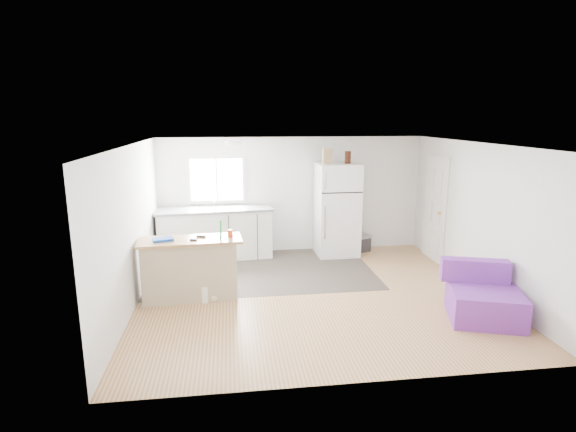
# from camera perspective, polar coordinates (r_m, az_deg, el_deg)

# --- Properties ---
(room) EXTENTS (5.51, 5.01, 2.41)m
(room) POSITION_cam_1_polar(r_m,az_deg,el_deg) (7.01, 3.32, -0.78)
(room) COLOR #925E3D
(room) RESTS_ON ground
(vinyl_zone) EXTENTS (4.05, 2.50, 0.00)m
(vinyl_zone) POSITION_cam_1_polar(r_m,az_deg,el_deg) (8.45, -3.25, -6.89)
(vinyl_zone) COLOR #372F29
(vinyl_zone) RESTS_ON floor
(window) EXTENTS (1.18, 0.06, 0.98)m
(window) POSITION_cam_1_polar(r_m,az_deg,el_deg) (9.28, -9.05, 4.58)
(window) COLOR white
(window) RESTS_ON back_wall
(interior_door) EXTENTS (0.11, 0.92, 2.10)m
(interior_door) POSITION_cam_1_polar(r_m,az_deg,el_deg) (9.35, 18.12, 0.86)
(interior_door) COLOR white
(interior_door) RESTS_ON right_wall
(ceiling_fixture) EXTENTS (0.30, 0.30, 0.07)m
(ceiling_fixture) POSITION_cam_1_polar(r_m,az_deg,el_deg) (7.91, -6.91, 9.19)
(ceiling_fixture) COLOR white
(ceiling_fixture) RESTS_ON ceiling
(kitchen_cabinets) EXTENTS (2.35, 0.93, 1.32)m
(kitchen_cabinets) POSITION_cam_1_polar(r_m,az_deg,el_deg) (9.14, -9.25, -2.13)
(kitchen_cabinets) COLOR white
(kitchen_cabinets) RESTS_ON floor
(peninsula) EXTENTS (1.61, 0.70, 0.96)m
(peninsula) POSITION_cam_1_polar(r_m,az_deg,el_deg) (7.22, -12.35, -6.52)
(peninsula) COLOR #BEB189
(peninsula) RESTS_ON floor
(refrigerator) EXTENTS (0.85, 0.80, 1.89)m
(refrigerator) POSITION_cam_1_polar(r_m,az_deg,el_deg) (9.24, 6.23, 0.82)
(refrigerator) COLOR white
(refrigerator) RESTS_ON floor
(cooler) EXTENTS (0.55, 0.47, 0.35)m
(cooler) POSITION_cam_1_polar(r_m,az_deg,el_deg) (9.67, 8.94, -3.39)
(cooler) COLOR #2A2A2D
(cooler) RESTS_ON floor
(purple_seat) EXTENTS (1.17, 1.15, 0.78)m
(purple_seat) POSITION_cam_1_polar(r_m,az_deg,el_deg) (7.03, 23.53, -9.64)
(purple_seat) COLOR purple
(purple_seat) RESTS_ON floor
(cleaner_jug) EXTENTS (0.16, 0.13, 0.31)m
(cleaner_jug) POSITION_cam_1_polar(r_m,az_deg,el_deg) (7.14, -10.63, -9.70)
(cleaner_jug) COLOR white
(cleaner_jug) RESTS_ON floor
(mop) EXTENTS (0.23, 0.37, 1.31)m
(mop) POSITION_cam_1_polar(r_m,az_deg,el_deg) (7.15, -9.15, -8.77)
(mop) COLOR green
(mop) RESTS_ON floor
(red_cup) EXTENTS (0.10, 0.10, 0.12)m
(red_cup) POSITION_cam_1_polar(r_m,az_deg,el_deg) (7.06, -7.34, -2.21)
(red_cup) COLOR red
(red_cup) RESTS_ON peninsula
(blue_tray) EXTENTS (0.35, 0.29, 0.04)m
(blue_tray) POSITION_cam_1_polar(r_m,az_deg,el_deg) (7.09, -15.60, -2.87)
(blue_tray) COLOR #1347B2
(blue_tray) RESTS_ON peninsula
(tool_a) EXTENTS (0.15, 0.10, 0.03)m
(tool_a) POSITION_cam_1_polar(r_m,az_deg,el_deg) (7.15, -10.97, -2.54)
(tool_a) COLOR black
(tool_a) RESTS_ON peninsula
(tool_b) EXTENTS (0.11, 0.07, 0.03)m
(tool_b) POSITION_cam_1_polar(r_m,az_deg,el_deg) (6.97, -11.92, -2.98)
(tool_b) COLOR black
(tool_b) RESTS_ON peninsula
(cardboard_box) EXTENTS (0.21, 0.12, 0.30)m
(cardboard_box) POSITION_cam_1_polar(r_m,az_deg,el_deg) (9.00, 5.05, 7.57)
(cardboard_box) COLOR tan
(cardboard_box) RESTS_ON refrigerator
(bottle_left) EXTENTS (0.09, 0.09, 0.25)m
(bottle_left) POSITION_cam_1_polar(r_m,az_deg,el_deg) (9.08, 7.45, 7.40)
(bottle_left) COLOR #37160A
(bottle_left) RESTS_ON refrigerator
(bottle_right) EXTENTS (0.09, 0.09, 0.25)m
(bottle_right) POSITION_cam_1_polar(r_m,az_deg,el_deg) (9.11, 7.77, 7.40)
(bottle_right) COLOR #37160A
(bottle_right) RESTS_ON refrigerator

